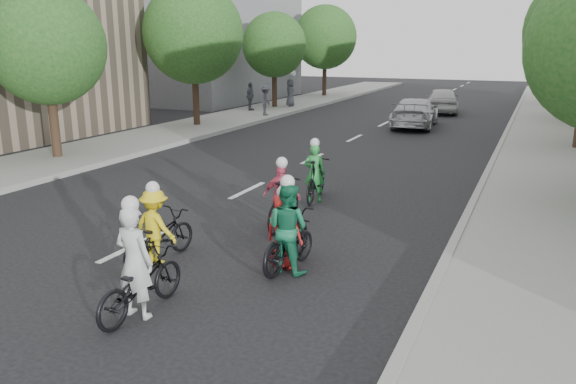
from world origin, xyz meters
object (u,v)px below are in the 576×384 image
Objects in this scene: cyclist_2 at (316,178)px; spectator_2 at (290,93)px; cyclist_3 at (289,235)px; follow_car_trail at (442,100)px; cyclist_5 at (285,237)px; spectator_1 at (250,96)px; cyclist_0 at (283,201)px; cyclist_1 at (139,277)px; cyclist_4 at (157,232)px; spectator_0 at (266,100)px; follow_car_lead at (415,113)px.

cyclist_2 is 1.14× the size of spectator_2.
follow_car_trail is (-1.52, 26.02, 0.08)m from cyclist_3.
cyclist_5 is 1.17× the size of spectator_1.
cyclist_0 is 2.23m from cyclist_5.
cyclist_1 is 1.01× the size of cyclist_4.
cyclist_2 is 4.58m from cyclist_5.
follow_car_trail is 9.42m from spectator_2.
cyclist_5 is 0.44× the size of follow_car_trail.
spectator_1 reaches higher than cyclist_4.
cyclist_4 is at bearing 18.80° from cyclist_5.
cyclist_1 is at bearing 71.19° from cyclist_3.
cyclist_4 is at bearing 179.49° from spectator_2.
spectator_0 is at bearing 26.53° from follow_car_trail.
cyclist_4 is 23.95m from spectator_1.
follow_car_lead is (-0.38, 21.83, 0.11)m from cyclist_1.
spectator_2 is (-9.43, 26.90, 0.39)m from cyclist_1.
cyclist_4 reaches higher than follow_car_lead.
spectator_1 is (-10.78, 16.70, 0.36)m from cyclist_2.
cyclist_2 reaches higher than cyclist_4.
cyclist_2 is 1.00× the size of cyclist_5.
cyclist_2 is 21.96m from spectator_2.
spectator_1 is at bearing -15.78° from follow_car_lead.
spectator_1 is at bearing -63.56° from cyclist_1.
cyclist_0 reaches higher than cyclist_4.
spectator_1 is at bearing 138.79° from spectator_2.
follow_car_lead is 10.38m from spectator_2.
cyclist_2 is 1.03× the size of cyclist_4.
spectator_2 reaches higher than follow_car_trail.
cyclist_5 reaches higher than follow_car_lead.
cyclist_4 is 26.67m from follow_car_trail.
cyclist_1 is 28.51m from spectator_2.
cyclist_5 is 24.26m from spectator_1.
cyclist_4 reaches higher than follow_car_trail.
cyclist_1 reaches higher than follow_car_trail.
follow_car_lead is at bearing -75.04° from cyclist_3.
cyclist_4 is at bearing -169.19° from spectator_0.
follow_car_trail is at bearing -98.99° from spectator_2.
cyclist_4 is at bearing -161.82° from spectator_1.
spectator_1 is at bearing -58.97° from cyclist_4.
cyclist_1 is 28.54m from follow_car_trail.
spectator_0 is at bearing -67.29° from cyclist_2.
spectator_2 is at bearing -70.04° from cyclist_0.
cyclist_3 is at bearing 90.26° from follow_car_lead.
follow_car_trail is at bearing -96.89° from follow_car_lead.
cyclist_3 is 26.07m from follow_car_trail.
cyclist_2 is 19.88m from spectator_1.
cyclist_4 is (-1.16, -5.23, -0.04)m from cyclist_2.
follow_car_trail is at bearing -71.36° from spectator_1.
cyclist_4 is at bearing -58.19° from cyclist_1.
spectator_0 is at bearing 168.79° from spectator_2.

